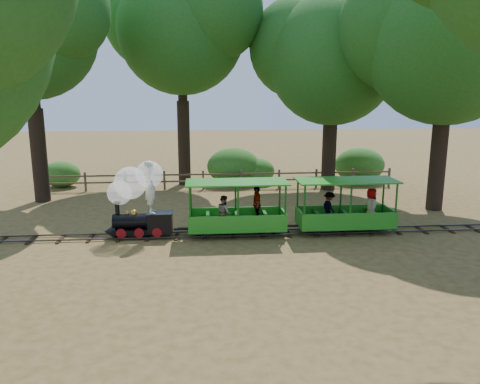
{
  "coord_description": "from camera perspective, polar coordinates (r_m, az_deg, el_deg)",
  "views": [
    {
      "loc": [
        -1.1,
        -16.0,
        5.09
      ],
      "look_at": [
        0.3,
        0.5,
        1.47
      ],
      "focal_mm": 35.0,
      "sensor_mm": 36.0,
      "label": 1
    }
  ],
  "objects": [
    {
      "name": "oak_nc",
      "position": [
        25.83,
        -7.29,
        19.69
      ],
      "size": [
        8.28,
        7.29,
        11.42
      ],
      "color": "#2D2116",
      "rests_on": "ground"
    },
    {
      "name": "locomotive",
      "position": [
        16.59,
        -12.43,
        -0.17
      ],
      "size": [
        2.39,
        1.13,
        2.79
      ],
      "color": "black",
      "rests_on": "ground"
    },
    {
      "name": "shrub_east",
      "position": [
        27.13,
        14.38,
        3.21
      ],
      "size": [
        2.81,
        2.16,
        1.95
      ],
      "primitive_type": "ellipsoid",
      "color": "#2D6B1E",
      "rests_on": "ground"
    },
    {
      "name": "ground",
      "position": [
        16.82,
        -0.87,
        -5.28
      ],
      "size": [
        90.0,
        90.0,
        0.0
      ],
      "primitive_type": "plane",
      "color": "olive",
      "rests_on": "ground"
    },
    {
      "name": "oak_e",
      "position": [
        21.7,
        23.98,
        17.24
      ],
      "size": [
        8.39,
        7.38,
        10.34
      ],
      "color": "#2D2116",
      "rests_on": "ground"
    },
    {
      "name": "shrub_mid_w",
      "position": [
        25.69,
        -0.8,
        3.17
      ],
      "size": [
        2.9,
        2.23,
        2.0
      ],
      "primitive_type": "ellipsoid",
      "color": "#2D6B1E",
      "rests_on": "ground"
    },
    {
      "name": "carriage_front",
      "position": [
        16.62,
        -0.2,
        -2.62
      ],
      "size": [
        3.58,
        1.48,
        1.86
      ],
      "color": "#299320",
      "rests_on": "track"
    },
    {
      "name": "shrub_mid_e",
      "position": [
        25.85,
        1.95,
        2.59
      ],
      "size": [
        2.08,
        1.6,
        1.44
      ],
      "primitive_type": "ellipsoid",
      "color": "#2D6B1E",
      "rests_on": "ground"
    },
    {
      "name": "oak_ne",
      "position": [
        24.55,
        11.15,
        16.3
      ],
      "size": [
        8.08,
        7.11,
        9.79
      ],
      "color": "#2D2116",
      "rests_on": "ground"
    },
    {
      "name": "fence",
      "position": [
        24.44,
        -2.17,
        1.69
      ],
      "size": [
        18.1,
        0.1,
        1.0
      ],
      "color": "brown",
      "rests_on": "ground"
    },
    {
      "name": "carriage_rear",
      "position": [
        17.33,
        12.88,
        -2.3
      ],
      "size": [
        3.58,
        1.46,
        1.86
      ],
      "color": "#299320",
      "rests_on": "track"
    },
    {
      "name": "shrub_west",
      "position": [
        26.74,
        -20.96,
        2.05
      ],
      "size": [
        2.01,
        1.55,
        1.39
      ],
      "primitive_type": "ellipsoid",
      "color": "#2D6B1E",
      "rests_on": "ground"
    },
    {
      "name": "track",
      "position": [
        16.8,
        -0.87,
        -5.06
      ],
      "size": [
        22.0,
        1.0,
        0.1
      ],
      "color": "#3F3D3A",
      "rests_on": "ground"
    },
    {
      "name": "oak_nw",
      "position": [
        23.47,
        -24.55,
        18.2
      ],
      "size": [
        7.49,
        6.59,
        10.63
      ],
      "color": "#2D2116",
      "rests_on": "ground"
    }
  ]
}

